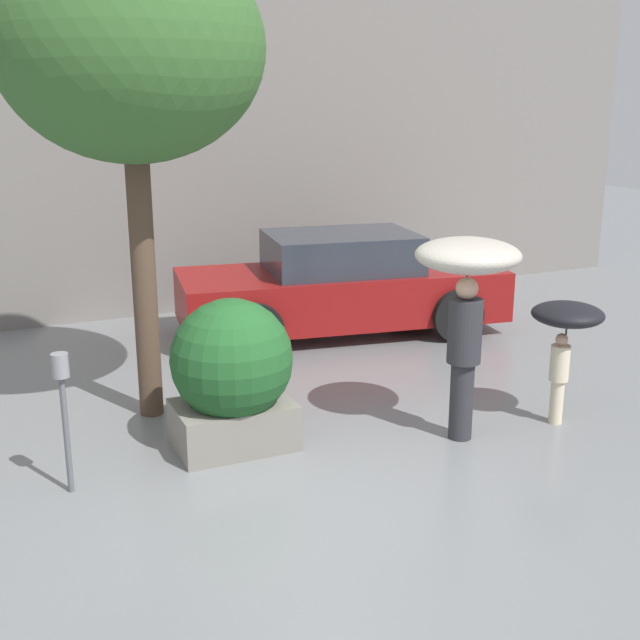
{
  "coord_description": "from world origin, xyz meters",
  "views": [
    {
      "loc": [
        -2.27,
        -5.46,
        3.21
      ],
      "look_at": [
        0.9,
        1.6,
        1.05
      ],
      "focal_mm": 45.0,
      "sensor_mm": 36.0,
      "label": 1
    }
  ],
  "objects_px": {
    "planter_box": "(232,372)",
    "person_adult": "(467,281)",
    "street_tree": "(130,50)",
    "parked_car_near": "(341,286)",
    "parking_meter": "(63,393)",
    "person_child": "(566,325)"
  },
  "relations": [
    {
      "from": "planter_box",
      "to": "parked_car_near",
      "type": "distance_m",
      "value": 4.04
    },
    {
      "from": "street_tree",
      "to": "parking_meter",
      "type": "xyz_separation_m",
      "value": [
        -1.01,
        -1.45,
        -2.75
      ]
    },
    {
      "from": "planter_box",
      "to": "person_adult",
      "type": "relative_size",
      "value": 0.74
    },
    {
      "from": "parking_meter",
      "to": "parked_car_near",
      "type": "bearing_deg",
      "value": 39.29
    },
    {
      "from": "street_tree",
      "to": "parking_meter",
      "type": "relative_size",
      "value": 3.88
    },
    {
      "from": "street_tree",
      "to": "parked_car_near",
      "type": "bearing_deg",
      "value": 31.83
    },
    {
      "from": "planter_box",
      "to": "parked_car_near",
      "type": "bearing_deg",
      "value": 49.89
    },
    {
      "from": "parked_car_near",
      "to": "person_adult",
      "type": "bearing_deg",
      "value": -178.62
    },
    {
      "from": "street_tree",
      "to": "person_child",
      "type": "bearing_deg",
      "value": -26.95
    },
    {
      "from": "planter_box",
      "to": "person_adult",
      "type": "distance_m",
      "value": 2.36
    },
    {
      "from": "person_child",
      "to": "parking_meter",
      "type": "bearing_deg",
      "value": 151.05
    },
    {
      "from": "street_tree",
      "to": "parking_meter",
      "type": "bearing_deg",
      "value": -124.97
    },
    {
      "from": "parked_car_near",
      "to": "parking_meter",
      "type": "xyz_separation_m",
      "value": [
        -4.14,
        -3.39,
        0.22
      ]
    },
    {
      "from": "person_child",
      "to": "parked_car_near",
      "type": "height_order",
      "value": "parked_car_near"
    },
    {
      "from": "planter_box",
      "to": "parking_meter",
      "type": "relative_size",
      "value": 1.18
    },
    {
      "from": "person_child",
      "to": "parking_meter",
      "type": "relative_size",
      "value": 1.02
    },
    {
      "from": "planter_box",
      "to": "street_tree",
      "type": "bearing_deg",
      "value": 114.73
    },
    {
      "from": "planter_box",
      "to": "person_child",
      "type": "bearing_deg",
      "value": -13.33
    },
    {
      "from": "person_adult",
      "to": "parking_meter",
      "type": "distance_m",
      "value": 3.74
    },
    {
      "from": "parked_car_near",
      "to": "street_tree",
      "type": "bearing_deg",
      "value": 130.48
    },
    {
      "from": "person_adult",
      "to": "person_child",
      "type": "height_order",
      "value": "person_adult"
    },
    {
      "from": "street_tree",
      "to": "parking_meter",
      "type": "height_order",
      "value": "street_tree"
    }
  ]
}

